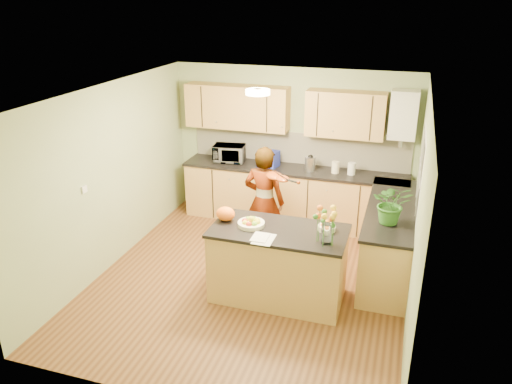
% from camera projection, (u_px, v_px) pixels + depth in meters
% --- Properties ---
extents(floor, '(4.50, 4.50, 0.00)m').
position_uv_depth(floor, '(251.00, 280.00, 6.68)').
color(floor, '#543018').
rests_on(floor, ground).
extents(ceiling, '(4.00, 4.50, 0.02)m').
position_uv_depth(ceiling, '(250.00, 93.00, 5.74)').
color(ceiling, white).
rests_on(ceiling, wall_back).
extents(wall_back, '(4.00, 0.02, 2.50)m').
position_uv_depth(wall_back, '(293.00, 144.00, 8.20)').
color(wall_back, '#8FA173').
rests_on(wall_back, floor).
extents(wall_front, '(4.00, 0.02, 2.50)m').
position_uv_depth(wall_front, '(169.00, 289.00, 4.22)').
color(wall_front, '#8FA173').
rests_on(wall_front, floor).
extents(wall_left, '(0.02, 4.50, 2.50)m').
position_uv_depth(wall_left, '(111.00, 177.00, 6.77)').
color(wall_left, '#8FA173').
rests_on(wall_left, floor).
extents(wall_right, '(0.02, 4.50, 2.50)m').
position_uv_depth(wall_right, '(418.00, 213.00, 5.66)').
color(wall_right, '#8FA173').
rests_on(wall_right, floor).
extents(back_counter, '(3.64, 0.62, 0.94)m').
position_uv_depth(back_counter, '(293.00, 195.00, 8.20)').
color(back_counter, tan).
rests_on(back_counter, floor).
extents(right_counter, '(0.62, 2.24, 0.94)m').
position_uv_depth(right_counter, '(389.00, 238.00, 6.79)').
color(right_counter, tan).
rests_on(right_counter, floor).
extents(splashback, '(3.60, 0.02, 0.52)m').
position_uv_depth(splashback, '(298.00, 148.00, 8.18)').
color(splashback, white).
rests_on(splashback, back_counter).
extents(upper_cabinets, '(3.20, 0.34, 0.70)m').
position_uv_depth(upper_cabinets, '(280.00, 110.00, 7.88)').
color(upper_cabinets, tan).
rests_on(upper_cabinets, wall_back).
extents(boiler, '(0.40, 0.30, 0.86)m').
position_uv_depth(boiler, '(404.00, 115.00, 7.35)').
color(boiler, white).
rests_on(boiler, wall_back).
extents(window_right, '(0.01, 1.30, 1.05)m').
position_uv_depth(window_right, '(421.00, 172.00, 6.08)').
color(window_right, white).
rests_on(window_right, wall_right).
extents(light_switch, '(0.02, 0.09, 0.09)m').
position_uv_depth(light_switch, '(84.00, 189.00, 6.21)').
color(light_switch, white).
rests_on(light_switch, wall_left).
extents(ceiling_lamp, '(0.30, 0.30, 0.07)m').
position_uv_depth(ceiling_lamp, '(258.00, 92.00, 6.02)').
color(ceiling_lamp, '#FFEABF').
rests_on(ceiling_lamp, ceiling).
extents(peninsula_island, '(1.64, 0.84, 0.94)m').
position_uv_depth(peninsula_island, '(278.00, 264.00, 6.15)').
color(peninsula_island, tan).
rests_on(peninsula_island, floor).
extents(fruit_dish, '(0.33, 0.33, 0.12)m').
position_uv_depth(fruit_dish, '(251.00, 222.00, 6.05)').
color(fruit_dish, '#F5EAC4').
rests_on(fruit_dish, peninsula_island).
extents(orange_bowl, '(0.21, 0.21, 0.12)m').
position_uv_depth(orange_bowl, '(327.00, 226.00, 5.94)').
color(orange_bowl, '#F5EAC4').
rests_on(orange_bowl, peninsula_island).
extents(flower_vase, '(0.28, 0.28, 0.52)m').
position_uv_depth(flower_vase, '(328.00, 215.00, 5.52)').
color(flower_vase, silver).
rests_on(flower_vase, peninsula_island).
extents(orange_bag, '(0.24, 0.21, 0.18)m').
position_uv_depth(orange_bag, '(226.00, 214.00, 6.18)').
color(orange_bag, orange).
rests_on(orange_bag, peninsula_island).
extents(papers, '(0.23, 0.31, 0.01)m').
position_uv_depth(papers, '(264.00, 239.00, 5.73)').
color(papers, white).
rests_on(papers, peninsula_island).
extents(violinist, '(0.62, 0.42, 1.63)m').
position_uv_depth(violinist, '(264.00, 202.00, 7.08)').
color(violinist, tan).
rests_on(violinist, floor).
extents(violin, '(0.70, 0.61, 0.18)m').
position_uv_depth(violin, '(274.00, 176.00, 6.65)').
color(violin, '#4B1704').
rests_on(violin, violinist).
extents(microwave, '(0.55, 0.41, 0.28)m').
position_uv_depth(microwave, '(229.00, 153.00, 8.31)').
color(microwave, white).
rests_on(microwave, back_counter).
extents(blue_box, '(0.36, 0.29, 0.26)m').
position_uv_depth(blue_box, '(268.00, 158.00, 8.09)').
color(blue_box, navy).
rests_on(blue_box, back_counter).
extents(kettle, '(0.16, 0.16, 0.31)m').
position_uv_depth(kettle, '(310.00, 163.00, 7.89)').
color(kettle, silver).
rests_on(kettle, back_counter).
extents(jar_cream, '(0.15, 0.15, 0.18)m').
position_uv_depth(jar_cream, '(335.00, 167.00, 7.80)').
color(jar_cream, '#F5EAC4').
rests_on(jar_cream, back_counter).
extents(jar_white, '(0.12, 0.12, 0.19)m').
position_uv_depth(jar_white, '(352.00, 169.00, 7.73)').
color(jar_white, white).
rests_on(jar_white, back_counter).
extents(potted_plant, '(0.51, 0.45, 0.52)m').
position_uv_depth(potted_plant, '(392.00, 204.00, 6.05)').
color(potted_plant, '#316D24').
rests_on(potted_plant, right_counter).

